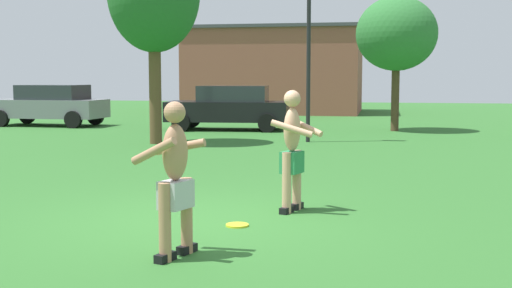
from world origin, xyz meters
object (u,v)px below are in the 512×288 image
lamp_post (309,16)px  player_in_green (292,148)px  player_near (175,176)px  car_gray_mid_lot (50,104)px  car_black_far_end (229,107)px  tree_right_field (397,34)px  frisbee (237,225)px

lamp_post → player_in_green: bearing=-84.7°
player_near → car_gray_mid_lot: 19.89m
player_near → lamp_post: size_ratio=0.28×
player_in_green → car_gray_mid_lot: bearing=128.8°
car_black_far_end → tree_right_field: 6.37m
player_in_green → car_black_far_end: (-4.18, 13.67, -0.09)m
player_in_green → frisbee: size_ratio=5.80×
frisbee → car_gray_mid_lot: car_gray_mid_lot is taller
car_gray_mid_lot → lamp_post: lamp_post is taller
lamp_post → car_gray_mid_lot: bearing=157.7°
player_near → tree_right_field: (2.51, 16.98, 2.48)m
player_in_green → car_gray_mid_lot: player_in_green is taller
car_gray_mid_lot → lamp_post: bearing=-22.3°
player_near → car_black_far_end: bearing=101.4°
player_near → car_black_far_end: size_ratio=0.38×
player_near → tree_right_field: tree_right_field is taller
car_black_far_end → tree_right_field: (5.80, 0.69, 2.54)m
car_black_far_end → lamp_post: size_ratio=0.74×
player_in_green → lamp_post: (-0.93, 9.93, 2.72)m
frisbee → car_black_far_end: size_ratio=0.07×
player_near → tree_right_field: size_ratio=0.36×
tree_right_field → frisbee: bearing=-98.1°
car_gray_mid_lot → tree_right_field: size_ratio=0.93×
lamp_post → car_black_far_end: bearing=131.1°
car_black_far_end → lamp_post: lamp_post is taller
car_black_far_end → tree_right_field: size_ratio=0.95×
player_near → car_black_far_end: 16.62m
player_near → player_in_green: (0.89, 2.62, 0.04)m
player_near → car_black_far_end: (-3.29, 16.29, -0.06)m
player_near → lamp_post: lamp_post is taller
player_near → player_in_green: 2.77m
lamp_post → tree_right_field: 5.11m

